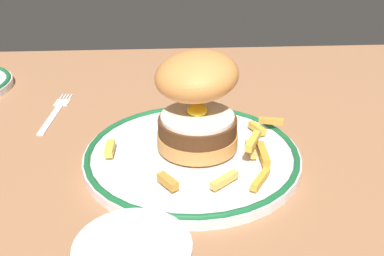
# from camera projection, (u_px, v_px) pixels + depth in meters

# --- Properties ---
(ground_plane) EXTENTS (1.36, 1.01, 0.04)m
(ground_plane) POSITION_uv_depth(u_px,v_px,m) (200.00, 194.00, 0.54)
(ground_plane) COLOR #9E6B47
(dinner_plate) EXTENTS (0.27, 0.27, 0.02)m
(dinner_plate) POSITION_uv_depth(u_px,v_px,m) (192.00, 155.00, 0.56)
(dinner_plate) COLOR silver
(dinner_plate) RESTS_ON ground_plane
(burger) EXTENTS (0.15, 0.15, 0.12)m
(burger) POSITION_uv_depth(u_px,v_px,m) (199.00, 99.00, 0.55)
(burger) COLOR #CE8945
(burger) RESTS_ON dinner_plate
(fries_pile) EXTENTS (0.23, 0.19, 0.03)m
(fries_pile) POSITION_uv_depth(u_px,v_px,m) (220.00, 147.00, 0.55)
(fries_pile) COLOR gold
(fries_pile) RESTS_ON dinner_plate
(fork) EXTENTS (0.03, 0.14, 0.00)m
(fork) POSITION_uv_depth(u_px,v_px,m) (56.00, 111.00, 0.69)
(fork) COLOR silver
(fork) RESTS_ON ground_plane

